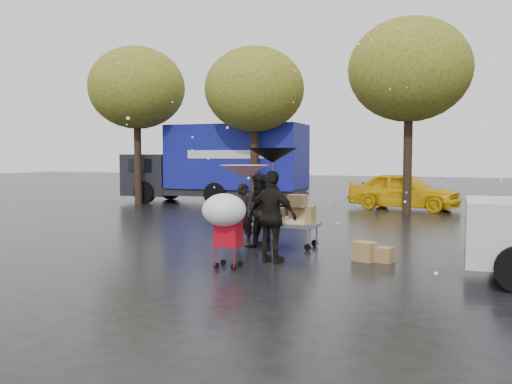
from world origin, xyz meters
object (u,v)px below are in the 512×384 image
at_px(person_pink, 244,215).
at_px(vendor_cart, 290,217).
at_px(shopping_cart, 225,214).
at_px(yellow_taxi, 404,191).
at_px(blue_truck, 219,164).
at_px(person_black, 272,217).

distance_m(person_pink, vendor_cart, 1.10).
xyz_separation_m(shopping_cart, yellow_taxi, (2.07, 12.88, -0.32)).
bearing_deg(blue_truck, vendor_cart, -57.23).
bearing_deg(person_black, yellow_taxi, -84.15).
distance_m(person_pink, person_black, 2.07).
xyz_separation_m(person_black, shopping_cart, (-0.62, -0.97, 0.12)).
height_order(person_pink, vendor_cart, person_pink).
xyz_separation_m(person_pink, shopping_cart, (0.65, -2.59, 0.31)).
height_order(person_pink, person_black, person_black).
bearing_deg(vendor_cart, blue_truck, 122.77).
bearing_deg(person_pink, blue_truck, 82.71).
distance_m(person_black, yellow_taxi, 12.01).
bearing_deg(yellow_taxi, vendor_cart, -176.21).
height_order(blue_truck, yellow_taxi, blue_truck).
bearing_deg(person_black, shopping_cart, 69.88).
xyz_separation_m(person_pink, yellow_taxi, (2.72, 10.29, -0.01)).
relative_size(person_black, shopping_cart, 1.28).
bearing_deg(shopping_cart, yellow_taxi, 80.85).
bearing_deg(yellow_taxi, person_black, -173.87).
relative_size(shopping_cart, blue_truck, 0.18).
bearing_deg(person_pink, shopping_cart, -110.78).
bearing_deg(person_black, blue_truck, -48.01).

